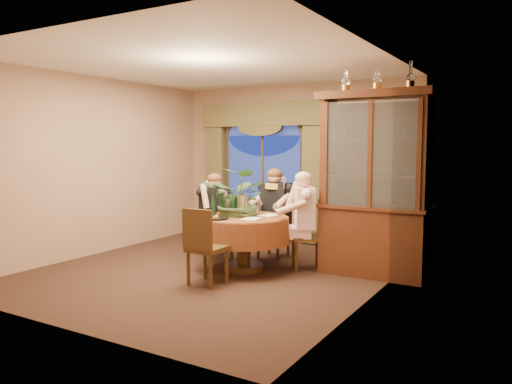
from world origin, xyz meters
The scene contains 36 objects.
floor centered at (0.00, 0.00, 0.00)m, with size 5.00×5.00×0.00m, color black.
wall_back centered at (0.00, 2.50, 1.40)m, with size 4.50×4.50×0.00m, color #8E664E.
wall_right centered at (2.25, 0.00, 1.40)m, with size 5.00×5.00×0.00m, color #8E664E.
ceiling centered at (0.00, 0.00, 2.80)m, with size 5.00×5.00×0.00m, color white.
window centered at (-0.60, 2.43, 1.30)m, with size 1.62×0.10×1.32m, color navy, non-canonical shape.
arched_transom centered at (-0.60, 2.43, 2.08)m, with size 1.60×0.06×0.44m, color navy, non-canonical shape.
drapery_left centered at (-1.63, 2.38, 1.18)m, with size 0.38×0.14×2.32m, color #494122.
drapery_right centered at (0.43, 2.38, 1.18)m, with size 0.38×0.14×2.32m, color #494122.
swag_valance centered at (-0.60, 2.35, 2.28)m, with size 2.45×0.16×0.42m, color #494122, non-canonical shape.
dining_table centered at (0.33, 0.26, 0.38)m, with size 1.33×1.33×0.75m, color maroon.
china_cabinet centered at (1.97, 0.89, 1.22)m, with size 1.50×0.59×2.43m, color #38190F.
oil_lamp_left centered at (1.54, 0.89, 2.60)m, with size 0.11×0.11×0.34m, color #A5722D, non-canonical shape.
oil_lamp_center centered at (1.97, 0.89, 2.60)m, with size 0.11×0.11×0.34m, color #A5722D, non-canonical shape.
oil_lamp_right centered at (2.39, 0.89, 2.60)m, with size 0.11×0.11×0.34m, color #A5722D, non-canonical shape.
chair_right centered at (1.07, 0.74, 0.48)m, with size 0.42×0.42×0.96m, color black.
chair_back_right centered at (0.33, 1.13, 0.48)m, with size 0.42×0.42×0.96m, color black.
chair_back centered at (-0.45, 0.72, 0.48)m, with size 0.42×0.42×0.96m, color black.
chair_front_left centered at (0.32, -0.58, 0.48)m, with size 0.42×0.42×0.96m, color black.
person_pink centered at (1.04, 0.70, 0.69)m, with size 0.49×0.45×1.37m, color beige, non-canonical shape.
person_back centered at (-0.46, 0.67, 0.65)m, with size 0.47×0.43×1.31m, color black, non-canonical shape.
person_scarf centered at (0.36, 1.13, 0.69)m, with size 0.50×0.45×1.38m, color black, non-canonical shape.
stoneware_vase centered at (0.25, 0.36, 0.90)m, with size 0.16×0.16×0.30m, color #95795B, non-canonical shape.
centerpiece_plant centered at (0.22, 0.35, 1.32)m, with size 0.86×0.96×0.75m, color #37532E.
olive_bowl centered at (0.35, 0.20, 0.77)m, with size 0.16×0.16×0.05m, color #46532C.
cheese_platter centered at (0.11, -0.13, 0.76)m, with size 0.38×0.38×0.02m, color black.
wine_bottle_0 centered at (0.08, 0.45, 0.92)m, with size 0.07×0.07×0.33m, color black.
wine_bottle_1 centered at (0.18, 0.20, 0.92)m, with size 0.07×0.07×0.33m, color black.
wine_bottle_2 centered at (0.08, 0.33, 0.92)m, with size 0.07×0.07×0.33m, color tan.
wine_bottle_3 centered at (0.01, 0.21, 0.92)m, with size 0.07×0.07×0.33m, color black.
wine_bottle_4 centered at (-0.10, 0.16, 0.92)m, with size 0.07×0.07×0.33m, color black.
wine_bottle_5 centered at (-0.03, 0.36, 0.92)m, with size 0.07×0.07×0.33m, color tan.
tasting_paper_0 centered at (0.53, 0.13, 0.75)m, with size 0.21×0.30×0.00m, color white.
tasting_paper_1 centered at (0.58, 0.51, 0.75)m, with size 0.21×0.30×0.00m, color white.
wine_glass_person_pink centered at (0.70, 0.49, 0.84)m, with size 0.07×0.07×0.18m, color silver, non-canonical shape.
wine_glass_person_back centered at (-0.06, 0.46, 0.84)m, with size 0.07×0.07×0.18m, color silver, non-canonical shape.
wine_glass_person_scarf centered at (0.34, 0.70, 0.84)m, with size 0.07×0.07×0.18m, color silver, non-canonical shape.
Camera 1 is at (3.93, -5.53, 1.75)m, focal length 35.00 mm.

